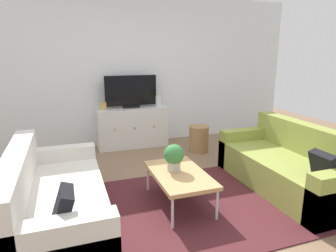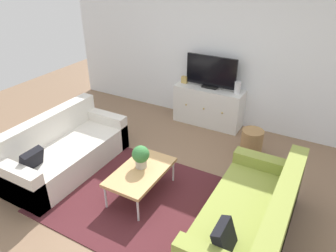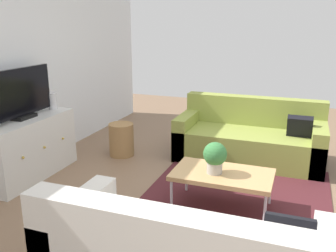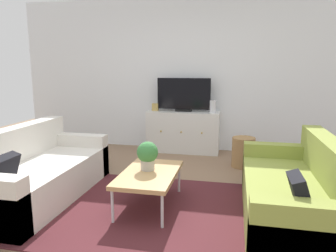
{
  "view_description": "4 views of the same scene",
  "coord_description": "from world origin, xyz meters",
  "px_view_note": "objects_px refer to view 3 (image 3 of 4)",
  "views": [
    {
      "loc": [
        -1.21,
        -2.9,
        1.69
      ],
      "look_at": [
        0.0,
        0.55,
        0.78
      ],
      "focal_mm": 31.5,
      "sensor_mm": 36.0,
      "label": 1
    },
    {
      "loc": [
        1.85,
        -2.79,
        2.86
      ],
      "look_at": [
        0.0,
        0.55,
        0.78
      ],
      "focal_mm": 33.86,
      "sensor_mm": 36.0,
      "label": 2
    },
    {
      "loc": [
        -3.38,
        -0.71,
        1.82
      ],
      "look_at": [
        0.0,
        0.55,
        0.78
      ],
      "focal_mm": 39.46,
      "sensor_mm": 36.0,
      "label": 3
    },
    {
      "loc": [
        0.79,
        -3.12,
        1.48
      ],
      "look_at": [
        0.0,
        0.55,
        0.78
      ],
      "focal_mm": 33.56,
      "sensor_mm": 36.0,
      "label": 4
    }
  ],
  "objects_px": {
    "tv_console": "(29,148)",
    "flat_screen_tv": "(21,94)",
    "couch_right_side": "(250,139)",
    "glass_vase": "(52,101)",
    "wicker_basket": "(121,140)",
    "potted_plant": "(215,156)",
    "coffee_table": "(222,175)"
  },
  "relations": [
    {
      "from": "tv_console",
      "to": "glass_vase",
      "type": "bearing_deg",
      "value": 0.01
    },
    {
      "from": "coffee_table",
      "to": "tv_console",
      "type": "relative_size",
      "value": 0.77
    },
    {
      "from": "couch_right_side",
      "to": "potted_plant",
      "type": "xyz_separation_m",
      "value": [
        -1.55,
        0.13,
        0.29
      ]
    },
    {
      "from": "wicker_basket",
      "to": "tv_console",
      "type": "bearing_deg",
      "value": 146.17
    },
    {
      "from": "coffee_table",
      "to": "potted_plant",
      "type": "height_order",
      "value": "potted_plant"
    },
    {
      "from": "tv_console",
      "to": "flat_screen_tv",
      "type": "xyz_separation_m",
      "value": [
        0.0,
        0.02,
        0.65
      ]
    },
    {
      "from": "couch_right_side",
      "to": "wicker_basket",
      "type": "xyz_separation_m",
      "value": [
        -0.5,
        1.68,
        -0.05
      ]
    },
    {
      "from": "couch_right_side",
      "to": "flat_screen_tv",
      "type": "bearing_deg",
      "value": 122.58
    },
    {
      "from": "glass_vase",
      "to": "coffee_table",
      "type": "bearing_deg",
      "value": -101.96
    },
    {
      "from": "glass_vase",
      "to": "couch_right_side",
      "type": "bearing_deg",
      "value": -66.75
    },
    {
      "from": "couch_right_side",
      "to": "glass_vase",
      "type": "xyz_separation_m",
      "value": [
        -1.02,
        2.37,
        0.55
      ]
    },
    {
      "from": "couch_right_side",
      "to": "glass_vase",
      "type": "distance_m",
      "value": 2.64
    },
    {
      "from": "couch_right_side",
      "to": "wicker_basket",
      "type": "height_order",
      "value": "couch_right_side"
    },
    {
      "from": "potted_plant",
      "to": "glass_vase",
      "type": "relative_size",
      "value": 1.5
    },
    {
      "from": "coffee_table",
      "to": "flat_screen_tv",
      "type": "height_order",
      "value": "flat_screen_tv"
    },
    {
      "from": "flat_screen_tv",
      "to": "glass_vase",
      "type": "relative_size",
      "value": 4.48
    },
    {
      "from": "couch_right_side",
      "to": "tv_console",
      "type": "distance_m",
      "value": 2.83
    },
    {
      "from": "tv_console",
      "to": "wicker_basket",
      "type": "height_order",
      "value": "tv_console"
    },
    {
      "from": "glass_vase",
      "to": "wicker_basket",
      "type": "xyz_separation_m",
      "value": [
        0.52,
        -0.69,
        -0.6
      ]
    },
    {
      "from": "potted_plant",
      "to": "coffee_table",
      "type": "bearing_deg",
      "value": -62.68
    },
    {
      "from": "couch_right_side",
      "to": "tv_console",
      "type": "height_order",
      "value": "couch_right_side"
    },
    {
      "from": "flat_screen_tv",
      "to": "wicker_basket",
      "type": "xyz_separation_m",
      "value": [
        1.03,
        -0.71,
        -0.78
      ]
    },
    {
      "from": "coffee_table",
      "to": "tv_console",
      "type": "distance_m",
      "value": 2.32
    },
    {
      "from": "tv_console",
      "to": "glass_vase",
      "type": "relative_size",
      "value": 6.06
    },
    {
      "from": "couch_right_side",
      "to": "potted_plant",
      "type": "distance_m",
      "value": 1.58
    },
    {
      "from": "coffee_table",
      "to": "glass_vase",
      "type": "bearing_deg",
      "value": 78.04
    },
    {
      "from": "couch_right_side",
      "to": "flat_screen_tv",
      "type": "xyz_separation_m",
      "value": [
        -1.53,
        2.39,
        0.74
      ]
    },
    {
      "from": "coffee_table",
      "to": "potted_plant",
      "type": "distance_m",
      "value": 0.22
    },
    {
      "from": "couch_right_side",
      "to": "coffee_table",
      "type": "bearing_deg",
      "value": 177.95
    },
    {
      "from": "couch_right_side",
      "to": "coffee_table",
      "type": "distance_m",
      "value": 1.52
    },
    {
      "from": "flat_screen_tv",
      "to": "couch_right_side",
      "type": "bearing_deg",
      "value": -57.42
    },
    {
      "from": "tv_console",
      "to": "potted_plant",
      "type": "bearing_deg",
      "value": -90.5
    }
  ]
}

